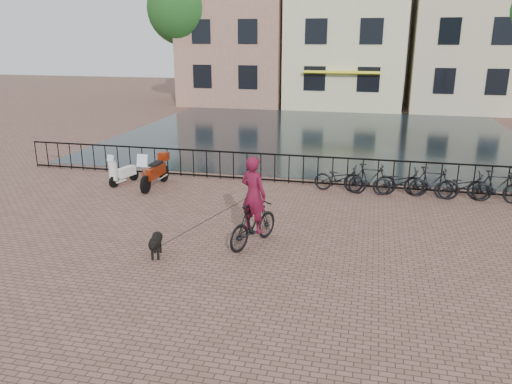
% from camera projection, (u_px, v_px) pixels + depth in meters
% --- Properties ---
extents(ground, '(100.00, 100.00, 0.00)m').
position_uv_depth(ground, '(222.00, 293.00, 9.98)').
color(ground, brown).
rests_on(ground, ground).
extents(canal_water, '(20.00, 20.00, 0.00)m').
position_uv_depth(canal_water, '(318.00, 134.00, 26.05)').
color(canal_water, black).
rests_on(canal_water, ground).
extents(railing, '(20.00, 0.05, 1.02)m').
position_uv_depth(railing, '(289.00, 169.00, 17.26)').
color(railing, black).
rests_on(railing, ground).
extents(canal_house_left, '(7.50, 9.00, 12.80)m').
position_uv_depth(canal_house_left, '(241.00, 15.00, 37.57)').
color(canal_house_left, '#906054').
rests_on(canal_house_left, ground).
extents(canal_house_mid, '(8.00, 9.50, 11.80)m').
position_uv_depth(canal_house_mid, '(348.00, 22.00, 35.97)').
color(canal_house_mid, beige).
rests_on(canal_house_mid, ground).
extents(canal_house_right, '(7.00, 9.00, 13.30)m').
position_uv_depth(canal_house_right, '(468.00, 9.00, 34.01)').
color(canal_house_right, '#BBB38B').
rests_on(canal_house_right, ground).
extents(tree_far_left, '(5.04, 5.04, 9.27)m').
position_uv_depth(tree_far_left, '(183.00, 9.00, 35.45)').
color(tree_far_left, black).
rests_on(tree_far_left, ground).
extents(cyclist, '(1.25, 1.97, 2.61)m').
position_uv_depth(cyclist, '(253.00, 207.00, 11.98)').
color(cyclist, black).
rests_on(cyclist, ground).
extents(dog, '(0.53, 0.94, 0.60)m').
position_uv_depth(dog, '(156.00, 244.00, 11.55)').
color(dog, black).
rests_on(dog, ground).
extents(motorcycle, '(0.49, 1.90, 1.35)m').
position_uv_depth(motorcycle, '(154.00, 168.00, 16.75)').
color(motorcycle, maroon).
rests_on(motorcycle, ground).
extents(scooter, '(0.69, 1.31, 1.17)m').
position_uv_depth(scooter, '(123.00, 167.00, 17.17)').
color(scooter, silver).
rests_on(scooter, ground).
extents(parked_bike_0, '(1.78, 0.84, 0.90)m').
position_uv_depth(parked_bike_0, '(340.00, 178.00, 16.33)').
color(parked_bike_0, black).
rests_on(parked_bike_0, ground).
extents(parked_bike_1, '(1.68, 0.52, 1.00)m').
position_uv_depth(parked_bike_1, '(370.00, 179.00, 16.11)').
color(parked_bike_1, black).
rests_on(parked_bike_1, ground).
extents(parked_bike_2, '(1.78, 0.81, 0.90)m').
position_uv_depth(parked_bike_2, '(400.00, 182.00, 15.91)').
color(parked_bike_2, black).
rests_on(parked_bike_2, ground).
extents(parked_bike_3, '(1.72, 0.73, 1.00)m').
position_uv_depth(parked_bike_3, '(432.00, 183.00, 15.69)').
color(parked_bike_3, black).
rests_on(parked_bike_3, ground).
extents(parked_bike_4, '(1.74, 0.67, 0.90)m').
position_uv_depth(parked_bike_4, '(463.00, 186.00, 15.50)').
color(parked_bike_4, black).
rests_on(parked_bike_4, ground).
extents(parked_bike_5, '(1.71, 0.65, 1.00)m').
position_uv_depth(parked_bike_5, '(497.00, 187.00, 15.28)').
color(parked_bike_5, black).
rests_on(parked_bike_5, ground).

